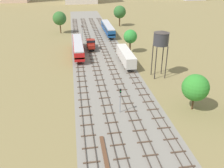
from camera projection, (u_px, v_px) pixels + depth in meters
name	position (u px, v px, depth m)	size (l,w,h in m)	color
ground_plane	(101.00, 58.00, 72.26)	(480.00, 480.00, 0.00)	olive
ballast_bed	(101.00, 58.00, 72.26)	(16.88, 176.00, 0.01)	gray
track_far_left	(79.00, 58.00, 72.15)	(2.40, 126.00, 0.29)	#47382D
track_left	(93.00, 57.00, 72.77)	(2.40, 126.00, 0.29)	#47382D
track_centre_left	(107.00, 56.00, 73.40)	(2.40, 126.00, 0.29)	#47382D
track_centre	(121.00, 56.00, 74.03)	(2.40, 126.00, 0.29)	#47382D
freight_boxcar_centre_nearest	(126.00, 56.00, 67.01)	(2.87, 14.00, 3.60)	beige
diesel_railcar_far_left_near	(78.00, 46.00, 74.41)	(2.96, 20.50, 3.80)	red
shunter_loco_left_mid	(91.00, 43.00, 79.61)	(2.74, 8.46, 3.10)	maroon
diesel_railcar_centre_midfar	(108.00, 28.00, 97.27)	(2.96, 20.50, 3.80)	#194C8C
water_tower	(161.00, 39.00, 56.09)	(3.76, 3.76, 11.62)	#2D2826
signal_post_nearest	(120.00, 97.00, 43.85)	(0.28, 0.47, 5.14)	gray
signal_post_near	(82.00, 31.00, 88.49)	(0.28, 0.47, 5.82)	gray
lineside_tree_1	(195.00, 88.00, 44.32)	(5.05, 5.05, 7.20)	#4C331E
lineside_tree_2	(60.00, 18.00, 97.24)	(5.48, 5.48, 8.87)	#4C331E
lineside_tree_3	(130.00, 37.00, 74.93)	(4.25, 4.25, 7.39)	#4C331E
lineside_tree_4	(120.00, 12.00, 109.41)	(5.65, 5.65, 9.25)	#4C331E
spare_rail_bundle	(106.00, 159.00, 34.14)	(0.60, 10.00, 0.24)	brown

